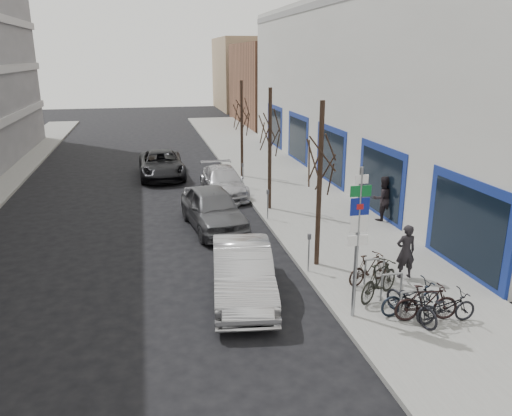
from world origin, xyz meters
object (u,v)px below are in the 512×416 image
pedestrian_near (406,251)px  meter_mid (268,201)px  highway_sign_pole (358,234)px  bike_far_curb (446,305)px  bike_near_right (426,302)px  lane_car (162,164)px  meter_front (309,249)px  bike_rack (392,284)px  parked_car_front (243,272)px  bike_near_left (412,300)px  bike_far_inner (369,268)px  bike_mid_inner (379,280)px  parked_car_mid (213,208)px  tree_near (321,146)px  bike_mid_curb (411,295)px  pedestrian_far (383,198)px  tree_mid (270,121)px  tree_far (242,106)px  meter_back (243,173)px

pedestrian_near → meter_mid: bearing=-65.6°
highway_sign_pole → bike_far_curb: 2.96m
bike_near_right → lane_car: (-6.05, 18.50, 0.08)m
meter_front → bike_rack: bearing=-55.5°
meter_mid → parked_car_front: parked_car_front is taller
bike_near_right → lane_car: bearing=25.7°
bike_near_left → bike_far_inner: bike_near_left is taller
bike_far_inner → lane_car: (-5.56, 16.09, 0.11)m
bike_rack → pedestrian_near: 1.76m
bike_mid_inner → parked_car_mid: 8.35m
meter_mid → tree_near: bearing=-84.9°
bike_mid_curb → lane_car: 19.00m
bike_mid_curb → bike_far_inner: 2.01m
lane_car → pedestrian_far: 13.66m
parked_car_front → meter_front: bearing=30.9°
meter_front → pedestrian_far: (4.65, 4.33, 0.19)m
bike_near_right → bike_mid_inner: bike_mid_inner is taller
tree_mid → parked_car_mid: tree_mid is taller
parked_car_mid → pedestrian_far: pedestrian_far is taller
highway_sign_pole → bike_mid_curb: size_ratio=2.36×
highway_sign_pole → meter_mid: (-0.25, 8.51, -1.54)m
tree_near → tree_far: 13.00m
bike_far_curb → bike_far_inner: bike_far_curb is taller
meter_front → parked_car_mid: (-2.35, 5.27, -0.08)m
bike_mid_curb → parked_car_mid: parked_car_mid is taller
tree_far → pedestrian_near: tree_far is taller
highway_sign_pole → bike_far_inner: bearing=54.8°
tree_mid → bike_mid_curb: (1.35, -10.22, -3.41)m
meter_back → tree_far: bearing=79.8°
tree_near → pedestrian_near: 4.17m
lane_car → bike_mid_curb: bearing=-73.3°
meter_mid → meter_back: (0.00, 5.50, 0.00)m
bike_mid_curb → lane_car: (-5.85, 18.07, 0.06)m
bike_mid_inner → pedestrian_far: (3.29, 6.54, 0.38)m
tree_near → meter_mid: bearing=95.1°
tree_far → tree_near: bearing=-90.0°
tree_mid → pedestrian_far: bearing=-32.4°
meter_mid → bike_mid_curb: (1.80, -8.72, -0.22)m
tree_far → bike_rack: bearing=-85.7°
bike_near_right → lane_car: size_ratio=0.32×
bike_mid_curb → bike_far_curb: (0.65, -0.63, -0.04)m
meter_front → pedestrian_near: (2.77, -1.08, 0.10)m
meter_mid → pedestrian_near: pedestrian_near is taller
bike_near_left → parked_car_front: parked_car_front is taller
bike_mid_inner → tree_mid: bearing=-28.0°
bike_near_right → parked_car_mid: (-4.35, 8.91, 0.17)m
bike_rack → parked_car_front: 4.23m
meter_mid → bike_mid_curb: bearing=-78.4°
bike_far_curb → highway_sign_pole: bearing=69.6°
bike_rack → tree_mid: size_ratio=0.41×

